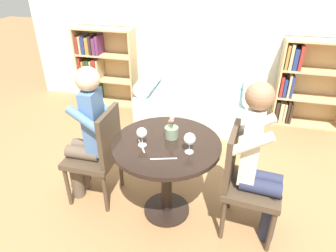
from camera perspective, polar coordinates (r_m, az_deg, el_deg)
ground_plane at (r=2.77m, az=-0.26°, el=-15.74°), size 16.00×16.00×0.00m
back_wall at (r=4.13m, az=7.60°, el=20.85°), size 5.20×0.05×2.70m
round_table at (r=2.40m, az=-0.29°, el=-6.42°), size 0.85×0.85×0.72m
couch at (r=4.02m, az=5.85°, el=5.18°), size 1.54×0.80×0.92m
bookshelf_left at (r=4.60m, az=-12.71°, el=11.00°), size 0.85×0.28×1.11m
bookshelf_right at (r=4.23m, az=24.36°, el=7.32°), size 0.85×0.28×1.11m
chair_left at (r=2.67m, az=-12.99°, el=-4.84°), size 0.42×0.42×0.90m
chair_right at (r=2.39m, az=14.33°, el=-9.67°), size 0.46×0.46×0.90m
person_left at (r=2.62m, az=-15.16°, el=-1.59°), size 0.42×0.34×1.26m
person_right at (r=2.28m, az=17.08°, el=-6.74°), size 0.44×0.37×1.28m
wine_glass_left at (r=2.23m, az=-5.03°, el=-1.40°), size 0.08×0.08×0.15m
wine_glass_right at (r=2.15m, az=4.15°, el=-2.50°), size 0.09×0.09×0.16m
flower_vase at (r=2.34m, az=0.67°, el=-0.85°), size 0.11×0.11×0.19m
knife_left_setting at (r=2.28m, az=-5.09°, el=-3.79°), size 0.11×0.17×0.00m
fork_left_setting at (r=2.14m, az=-0.84°, el=-6.25°), size 0.19×0.07×0.00m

